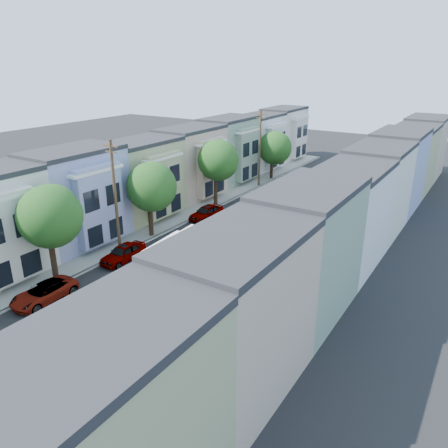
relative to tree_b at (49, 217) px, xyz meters
name	(u,v)px	position (x,y,z in m)	size (l,w,h in m)	color
ground	(160,280)	(6.30, 4.54, -5.47)	(160.00, 160.00, 0.00)	black
road_slab	(253,223)	(6.30, 19.54, -5.46)	(12.00, 70.00, 0.02)	black
curb_left	(206,212)	(0.25, 19.54, -5.39)	(0.30, 70.00, 0.15)	gray
curb_right	(307,234)	(12.35, 19.54, -5.39)	(0.30, 70.00, 0.15)	gray
sidewalk_left	(196,210)	(-1.05, 19.54, -5.39)	(2.60, 70.00, 0.15)	gray
sidewalk_right	(319,237)	(13.65, 19.54, -5.39)	(2.60, 70.00, 0.15)	gray
centerline	(253,223)	(6.30, 19.54, -5.47)	(0.12, 70.00, 0.01)	gold
townhouse_row_left	(170,205)	(-4.85, 19.54, -5.47)	(5.00, 70.00, 8.50)	silver
townhouse_row_right	(358,246)	(17.45, 19.54, -5.47)	(5.00, 70.00, 8.50)	silver
tree_b	(49,217)	(0.00, 0.00, 0.00)	(4.70, 4.70, 7.84)	black
tree_c	(151,187)	(0.00, 11.05, -0.41)	(4.69, 4.69, 7.42)	black
tree_d	(218,160)	(0.00, 22.38, -0.01)	(4.70, 4.70, 7.83)	black
tree_e	(274,148)	(0.00, 36.89, -0.94)	(4.70, 4.70, 6.89)	black
tree_far_r	(360,169)	(13.19, 33.24, -1.45)	(2.78, 2.78, 5.47)	black
utility_pole_near	(115,198)	(0.00, 6.54, -0.32)	(1.60, 0.26, 10.00)	#42301E
utility_pole_far	(260,149)	(0.00, 32.54, -0.32)	(1.60, 0.26, 10.00)	#42301E
fedex_truck	(182,256)	(7.57, 5.83, -3.60)	(2.68, 6.96, 3.34)	white
lead_sedan	(261,231)	(8.90, 16.36, -4.74)	(1.72, 4.49, 1.46)	black
parked_left_b	(44,293)	(1.40, -2.30, -4.80)	(2.20, 4.77, 1.33)	black
parked_left_c	(123,253)	(1.40, 5.54, -4.72)	(1.77, 4.62, 1.50)	#BABABA
parked_left_d	(206,212)	(1.40, 17.98, -4.71)	(1.78, 4.64, 1.50)	maroon
parked_right_a	(115,361)	(11.20, -5.02, -4.75)	(2.01, 4.77, 1.43)	#353535
parked_right_b	(183,310)	(11.20, 1.13, -4.70)	(1.63, 4.61, 1.54)	silver
parked_right_c	(307,218)	(11.20, 22.28, -4.71)	(2.49, 5.41, 1.50)	black
parked_right_d	(334,198)	(11.20, 30.60, -4.73)	(2.44, 5.28, 1.47)	#0B203A
motorcycle	(95,386)	(11.54, -6.74, -5.03)	(0.29, 2.09, 0.83)	black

